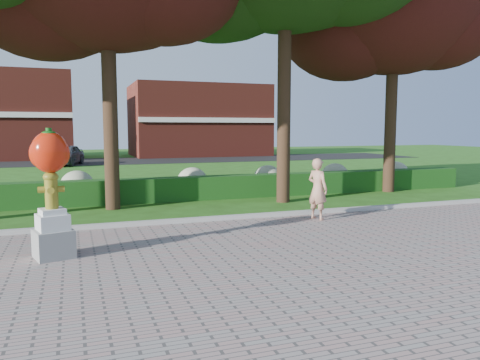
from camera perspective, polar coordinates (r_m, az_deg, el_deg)
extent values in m
plane|color=#265114|center=(9.50, 0.05, -8.64)|extent=(100.00, 100.00, 0.00)
cube|color=gray|center=(6.09, 13.51, -17.36)|extent=(40.00, 14.00, 0.04)
cube|color=#ADADA5|center=(12.28, -4.71, -4.89)|extent=(40.00, 0.18, 0.15)
cube|color=#164413|center=(16.08, -8.42, -1.12)|extent=(24.00, 0.70, 0.80)
ellipsoid|color=#AAB288|center=(16.75, -19.22, -0.59)|extent=(1.10, 1.10, 0.99)
ellipsoid|color=#AAB288|center=(17.25, -5.82, -0.09)|extent=(1.10, 1.10, 0.99)
ellipsoid|color=#AAB288|center=(18.20, 3.39, 0.26)|extent=(1.10, 1.10, 0.99)
ellipsoid|color=#AAB288|center=(19.56, 11.50, 0.57)|extent=(1.10, 1.10, 0.99)
ellipsoid|color=#AAB288|center=(21.27, 18.43, 0.82)|extent=(1.10, 1.10, 0.99)
cube|color=black|center=(36.86, -14.85, 2.25)|extent=(50.00, 8.00, 0.02)
cube|color=maroon|center=(44.07, -5.16, 7.20)|extent=(12.00, 8.00, 6.40)
cylinder|color=black|center=(14.70, -15.56, 8.51)|extent=(0.44, 0.44, 6.16)
cylinder|color=black|center=(15.66, 5.40, 10.61)|extent=(0.44, 0.44, 7.28)
cylinder|color=black|center=(19.09, 17.90, 7.44)|extent=(0.44, 0.44, 5.88)
ellipsoid|color=black|center=(19.26, 12.75, 17.65)|extent=(5.04, 5.04, 4.03)
ellipsoid|color=black|center=(19.96, 22.93, 17.53)|extent=(4.62, 4.62, 3.70)
cube|color=gray|center=(9.49, -21.76, -7.21)|extent=(0.81, 0.81, 0.53)
cube|color=silver|center=(9.41, -21.87, -4.77)|extent=(0.65, 0.65, 0.30)
cube|color=silver|center=(9.38, -21.92, -3.56)|extent=(0.52, 0.52, 0.11)
cylinder|color=olive|center=(9.33, -22.00, -1.45)|extent=(0.23, 0.23, 0.59)
ellipsoid|color=olive|center=(9.29, -22.08, 0.36)|extent=(0.27, 0.27, 0.19)
cylinder|color=olive|center=(9.33, -23.06, -1.10)|extent=(0.13, 0.12, 0.12)
cylinder|color=olive|center=(9.31, -20.98, -1.03)|extent=(0.13, 0.12, 0.12)
cylinder|color=olive|center=(9.16, -22.06, -1.18)|extent=(0.13, 0.13, 0.13)
cylinder|color=olive|center=(9.29, -22.10, 0.88)|extent=(0.08, 0.08, 0.05)
ellipsoid|color=red|center=(9.26, -22.19, 3.16)|extent=(0.66, 0.59, 0.77)
ellipsoid|color=red|center=(9.27, -23.36, 2.98)|extent=(0.33, 0.33, 0.49)
ellipsoid|color=red|center=(9.26, -21.01, 3.07)|extent=(0.33, 0.33, 0.49)
cylinder|color=#145212|center=(9.25, -22.29, 5.51)|extent=(0.11, 0.11, 0.13)
ellipsoid|color=#145212|center=(9.25, -22.28, 5.31)|extent=(0.25, 0.25, 0.08)
imported|color=tan|center=(12.57, 9.44, -1.08)|extent=(0.59, 0.70, 1.64)
imported|color=#45484E|center=(33.69, -20.45, 2.91)|extent=(2.69, 4.37, 1.39)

